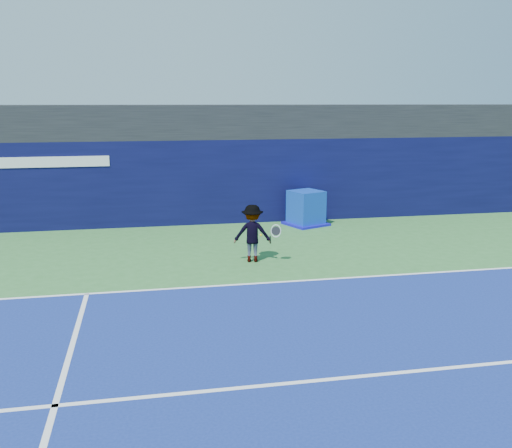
# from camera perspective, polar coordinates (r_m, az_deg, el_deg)

# --- Properties ---
(ground) EXTENTS (80.00, 80.00, 0.00)m
(ground) POSITION_cam_1_polar(r_m,az_deg,el_deg) (11.41, 8.21, -10.24)
(ground) COLOR #337032
(ground) RESTS_ON ground
(baseline) EXTENTS (24.00, 0.10, 0.01)m
(baseline) POSITION_cam_1_polar(r_m,az_deg,el_deg) (14.10, 4.20, -5.70)
(baseline) COLOR white
(baseline) RESTS_ON ground
(service_line) EXTENTS (24.00, 0.10, 0.01)m
(service_line) POSITION_cam_1_polar(r_m,az_deg,el_deg) (9.72, 12.19, -14.51)
(service_line) COLOR white
(service_line) RESTS_ON ground
(stadium_band) EXTENTS (36.00, 3.00, 1.20)m
(stadium_band) POSITION_cam_1_polar(r_m,az_deg,el_deg) (21.74, -1.63, 10.26)
(stadium_band) COLOR black
(stadium_band) RESTS_ON back_wall_assembly
(back_wall_assembly) EXTENTS (36.00, 1.03, 3.00)m
(back_wall_assembly) POSITION_cam_1_polar(r_m,az_deg,el_deg) (20.94, -1.15, 4.42)
(back_wall_assembly) COLOR #090A33
(back_wall_assembly) RESTS_ON ground
(equipment_cart) EXTENTS (1.67, 1.67, 1.23)m
(equipment_cart) POSITION_cam_1_polar(r_m,az_deg,el_deg) (20.35, 5.02, 1.46)
(equipment_cart) COLOR #0B33A7
(equipment_cart) RESTS_ON ground
(tennis_player) EXTENTS (1.30, 0.79, 1.58)m
(tennis_player) POSITION_cam_1_polar(r_m,az_deg,el_deg) (15.59, -0.35, -0.94)
(tennis_player) COLOR silver
(tennis_player) RESTS_ON ground
(tennis_ball) EXTENTS (0.08, 0.08, 0.08)m
(tennis_ball) POSITION_cam_1_polar(r_m,az_deg,el_deg) (15.59, 0.51, -1.10)
(tennis_ball) COLOR #D1DA18
(tennis_ball) RESTS_ON ground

